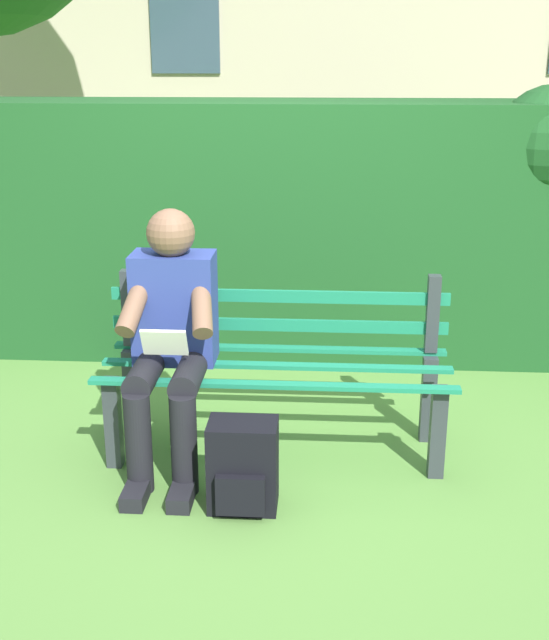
% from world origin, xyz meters
% --- Properties ---
extents(ground, '(60.00, 60.00, 0.00)m').
position_xyz_m(ground, '(0.00, 0.00, 0.00)').
color(ground, '#517F38').
extents(park_bench, '(1.65, 0.53, 0.84)m').
position_xyz_m(park_bench, '(0.00, -0.07, 0.42)').
color(park_bench, '#2D3338').
rests_on(park_bench, ground).
extents(person_seated, '(0.44, 0.73, 1.19)m').
position_xyz_m(person_seated, '(0.47, 0.10, 0.63)').
color(person_seated, navy).
rests_on(person_seated, ground).
extents(hedge_backdrop, '(4.60, 0.84, 1.69)m').
position_xyz_m(hedge_backdrop, '(-0.19, -1.51, 0.84)').
color(hedge_backdrop, '#19471E').
rests_on(hedge_backdrop, ground).
extents(backpack, '(0.29, 0.27, 0.39)m').
position_xyz_m(backpack, '(0.11, 0.51, 0.19)').
color(backpack, black).
rests_on(backpack, ground).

